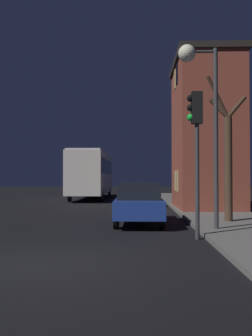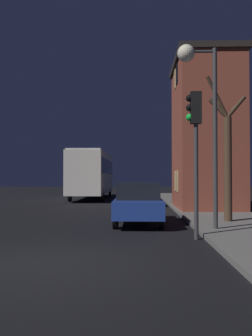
# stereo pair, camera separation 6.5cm
# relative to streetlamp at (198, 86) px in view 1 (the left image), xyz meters

# --- Properties ---
(ground_plane) EXTENTS (120.00, 120.00, 0.00)m
(ground_plane) POSITION_rel_streetlamp_xyz_m (-3.80, -4.17, -4.63)
(ground_plane) COLOR black
(brick_building) EXTENTS (3.33, 5.63, 7.91)m
(brick_building) POSITION_rel_streetlamp_xyz_m (1.71, 8.21, -0.52)
(brick_building) COLOR brown
(brick_building) RESTS_ON sidewalk
(streetlamp) EXTENTS (1.25, 0.55, 5.81)m
(streetlamp) POSITION_rel_streetlamp_xyz_m (0.00, 0.00, 0.00)
(streetlamp) COLOR #38383A
(streetlamp) RESTS_ON sidewalk
(traffic_light) EXTENTS (0.43, 0.24, 4.14)m
(traffic_light) POSITION_rel_streetlamp_xyz_m (-0.29, -1.27, -1.65)
(traffic_light) COLOR #38383A
(traffic_light) RESTS_ON ground
(bare_tree) EXTENTS (1.49, 1.31, 5.27)m
(bare_tree) POSITION_rel_streetlamp_xyz_m (1.38, 2.02, -2.01)
(bare_tree) COLOR #473323
(bare_tree) RESTS_ON sidewalk
(bus) EXTENTS (2.51, 11.13, 3.69)m
(bus) POSITION_rel_streetlamp_xyz_m (-5.58, 18.34, -2.44)
(bus) COLOR beige
(bus) RESTS_ON ground
(car_near_lane) EXTENTS (1.71, 4.46, 1.53)m
(car_near_lane) POSITION_rel_streetlamp_xyz_m (-1.88, 2.19, -3.82)
(car_near_lane) COLOR navy
(car_near_lane) RESTS_ON ground
(car_mid_lane) EXTENTS (1.76, 4.46, 1.45)m
(car_mid_lane) POSITION_rel_streetlamp_xyz_m (-2.05, 10.46, -3.88)
(car_mid_lane) COLOR beige
(car_mid_lane) RESTS_ON ground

